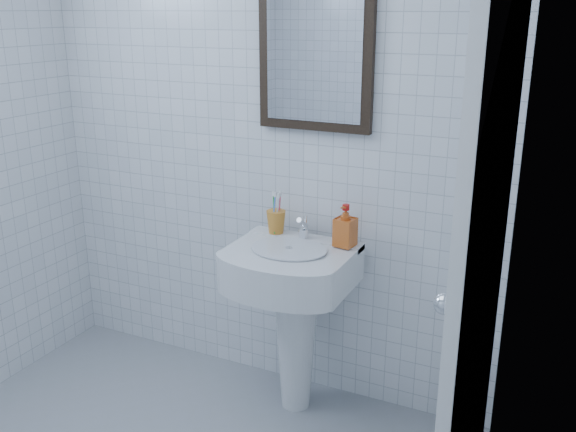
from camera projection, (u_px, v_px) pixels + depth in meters
The scene contains 10 objects.
wall_back at pixel (261, 122), 2.83m from camera, with size 2.20×0.02×2.50m, color white.
wall_right at pixel (456, 248), 1.35m from camera, with size 0.02×2.40×2.50m, color white.
washbasin at pixel (294, 301), 2.76m from camera, with size 0.51×0.38×0.79m.
faucet at pixel (303, 229), 2.75m from camera, with size 0.04×0.09×0.11m.
toothbrush_cup at pixel (276, 222), 2.82m from camera, with size 0.08×0.08×0.10m, color orange, non-canonical shape.
soap_dispenser at pixel (345, 225), 2.65m from camera, with size 0.08×0.08×0.18m, color #BA4A12.
wall_mirror at pixel (315, 55), 2.61m from camera, with size 0.50×0.04×0.62m.
bathroom_door at pixel (481, 266), 1.91m from camera, with size 0.04×0.80×2.00m, color white.
towel_ring at pixel (486, 231), 2.05m from camera, with size 0.18×0.18×0.01m, color silver.
hand_towel at pixel (474, 282), 2.12m from camera, with size 0.03×0.16×0.38m, color beige.
Camera 1 is at (1.33, -1.29, 1.73)m, focal length 40.00 mm.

